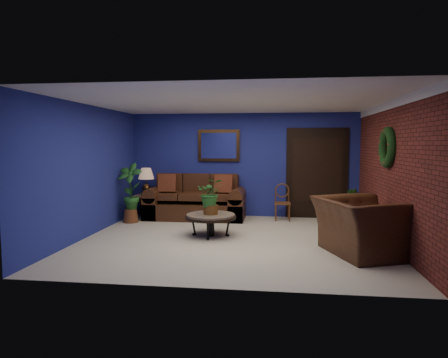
# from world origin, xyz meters

# --- Properties ---
(floor) EXTENTS (5.50, 5.50, 0.00)m
(floor) POSITION_xyz_m (0.00, 0.00, 0.00)
(floor) COLOR beige
(floor) RESTS_ON ground
(wall_back) EXTENTS (5.50, 0.04, 2.50)m
(wall_back) POSITION_xyz_m (0.00, 2.50, 1.25)
(wall_back) COLOR navy
(wall_back) RESTS_ON ground
(wall_left) EXTENTS (0.04, 5.00, 2.50)m
(wall_left) POSITION_xyz_m (-2.75, 0.00, 1.25)
(wall_left) COLOR navy
(wall_left) RESTS_ON ground
(wall_right_brick) EXTENTS (0.04, 5.00, 2.50)m
(wall_right_brick) POSITION_xyz_m (2.75, 0.00, 1.25)
(wall_right_brick) COLOR maroon
(wall_right_brick) RESTS_ON ground
(ceiling) EXTENTS (5.50, 5.00, 0.02)m
(ceiling) POSITION_xyz_m (0.00, 0.00, 2.50)
(ceiling) COLOR white
(ceiling) RESTS_ON wall_back
(crown_molding) EXTENTS (0.03, 5.00, 0.14)m
(crown_molding) POSITION_xyz_m (2.72, 0.00, 2.43)
(crown_molding) COLOR white
(crown_molding) RESTS_ON wall_right_brick
(wall_mirror) EXTENTS (1.02, 0.06, 0.77)m
(wall_mirror) POSITION_xyz_m (-0.60, 2.46, 1.72)
(wall_mirror) COLOR #472D15
(wall_mirror) RESTS_ON wall_back
(closet_door) EXTENTS (1.44, 0.06, 2.18)m
(closet_door) POSITION_xyz_m (1.75, 2.47, 1.05)
(closet_door) COLOR black
(closet_door) RESTS_ON wall_back
(wreath) EXTENTS (0.16, 0.72, 0.72)m
(wreath) POSITION_xyz_m (2.69, 0.05, 1.70)
(wreath) COLOR black
(wreath) RESTS_ON wall_right_brick
(sofa) EXTENTS (2.32, 1.00, 1.04)m
(sofa) POSITION_xyz_m (-1.09, 2.09, 0.34)
(sofa) COLOR #442213
(sofa) RESTS_ON ground
(coffee_table) EXTENTS (0.98, 0.98, 0.42)m
(coffee_table) POSITION_xyz_m (-0.45, 0.28, 0.36)
(coffee_table) COLOR #4E4A44
(coffee_table) RESTS_ON ground
(end_table) EXTENTS (0.59, 0.59, 0.54)m
(end_table) POSITION_xyz_m (-2.30, 2.05, 0.41)
(end_table) COLOR #4E4A44
(end_table) RESTS_ON ground
(table_lamp) EXTENTS (0.38, 0.38, 0.63)m
(table_lamp) POSITION_xyz_m (-2.30, 2.05, 0.94)
(table_lamp) COLOR #472D15
(table_lamp) RESTS_ON end_table
(side_chair) EXTENTS (0.37, 0.37, 0.84)m
(side_chair) POSITION_xyz_m (0.94, 2.11, 0.48)
(side_chair) COLOR brown
(side_chair) RESTS_ON ground
(armchair) EXTENTS (1.60, 1.70, 0.90)m
(armchair) POSITION_xyz_m (2.15, -0.69, 0.45)
(armchair) COLOR #442213
(armchair) RESTS_ON ground
(coffee_plant) EXTENTS (0.58, 0.53, 0.69)m
(coffee_plant) POSITION_xyz_m (-0.45, 0.28, 0.80)
(coffee_plant) COLOR brown
(coffee_plant) RESTS_ON coffee_table
(floor_plant) EXTENTS (0.40, 0.33, 0.82)m
(floor_plant) POSITION_xyz_m (2.35, 1.64, 0.42)
(floor_plant) COLOR brown
(floor_plant) RESTS_ON ground
(tall_plant) EXTENTS (0.65, 0.52, 1.34)m
(tall_plant) POSITION_xyz_m (-2.45, 1.37, 0.72)
(tall_plant) COLOR brown
(tall_plant) RESTS_ON ground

